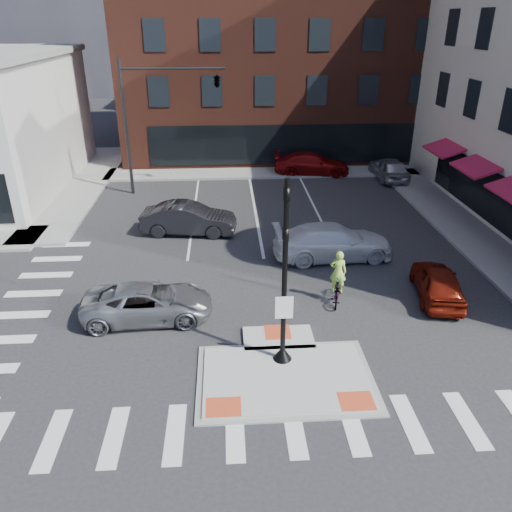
{
  "coord_description": "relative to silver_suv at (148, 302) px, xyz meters",
  "views": [
    {
      "loc": [
        -1.68,
        -12.56,
        10.02
      ],
      "look_at": [
        -0.61,
        4.16,
        2.0
      ],
      "focal_mm": 35.0,
      "sensor_mm": 36.0,
      "label": 1
    }
  ],
  "objects": [
    {
      "name": "bg_car_silver",
      "position": [
        14.1,
        16.69,
        0.1
      ],
      "size": [
        1.9,
        4.49,
        1.52
      ],
      "primitive_type": "imported",
      "rotation": [
        0.0,
        0.0,
        3.17
      ],
      "color": "silver",
      "rests_on": "ground"
    },
    {
      "name": "silver_suv",
      "position": [
        0.0,
        0.0,
        0.0
      ],
      "size": [
        4.83,
        2.42,
        1.31
      ],
      "primitive_type": "imported",
      "rotation": [
        0.0,
        0.0,
        1.62
      ],
      "color": "#9D9FA3",
      "rests_on": "ground"
    },
    {
      "name": "building_far_left",
      "position": [
        0.6,
        48.69,
        4.34
      ],
      "size": [
        10.0,
        12.0,
        10.0
      ],
      "primitive_type": "cube",
      "color": "slate",
      "rests_on": "ground"
    },
    {
      "name": "sidewalk_n",
      "position": [
        7.6,
        18.69,
        -0.58
      ],
      "size": [
        26.0,
        3.0,
        0.15
      ],
      "primitive_type": "cube",
      "color": "gray",
      "rests_on": "ground"
    },
    {
      "name": "mast_arm_signal",
      "position": [
        1.13,
        14.69,
        5.55
      ],
      "size": [
        6.1,
        2.24,
        8.0
      ],
      "color": "black",
      "rests_on": "ground"
    },
    {
      "name": "signal_pole",
      "position": [
        4.6,
        -2.92,
        1.7
      ],
      "size": [
        0.6,
        0.6,
        5.98
      ],
      "color": "black",
      "rests_on": "refuge_island"
    },
    {
      "name": "cyclist",
      "position": [
        7.11,
        0.69,
        0.08
      ],
      "size": [
        0.99,
        1.81,
        2.18
      ],
      "rotation": [
        0.0,
        0.0,
        2.9
      ],
      "color": "#3F3F44",
      "rests_on": "ground"
    },
    {
      "name": "red_sedan",
      "position": [
        11.13,
        0.79,
        0.01
      ],
      "size": [
        2.22,
        4.1,
        1.33
      ],
      "primitive_type": "imported",
      "rotation": [
        0.0,
        0.0,
        2.97
      ],
      "color": "maroon",
      "rests_on": "ground"
    },
    {
      "name": "sidewalk_e",
      "position": [
        15.4,
        6.69,
        -0.58
      ],
      "size": [
        3.0,
        24.0,
        0.15
      ],
      "primitive_type": "cube",
      "color": "gray",
      "rests_on": "ground"
    },
    {
      "name": "building_n",
      "position": [
        7.6,
        28.68,
        7.15
      ],
      "size": [
        24.4,
        18.4,
        15.5
      ],
      "color": "#54251A",
      "rests_on": "ground"
    },
    {
      "name": "bg_car_dark",
      "position": [
        1.01,
        7.98,
        0.13
      ],
      "size": [
        4.94,
        2.24,
        1.57
      ],
      "primitive_type": "imported",
      "rotation": [
        0.0,
        0.0,
        1.45
      ],
      "color": "black",
      "rests_on": "ground"
    },
    {
      "name": "white_pickup",
      "position": [
        7.77,
        4.66,
        0.13
      ],
      "size": [
        5.56,
        2.53,
        1.58
      ],
      "primitive_type": "imported",
      "rotation": [
        0.0,
        0.0,
        1.63
      ],
      "color": "white",
      "rests_on": "ground"
    },
    {
      "name": "refuge_island",
      "position": [
        4.6,
        -3.57,
        -0.61
      ],
      "size": [
        5.4,
        4.65,
        0.13
      ],
      "color": "gray",
      "rests_on": "ground"
    },
    {
      "name": "ground",
      "position": [
        4.6,
        -3.31,
        -0.66
      ],
      "size": [
        120.0,
        120.0,
        0.0
      ],
      "primitive_type": "plane",
      "color": "#28282B",
      "rests_on": "ground"
    },
    {
      "name": "building_far_right",
      "position": [
        13.6,
        50.69,
        5.34
      ],
      "size": [
        12.0,
        12.0,
        12.0
      ],
      "primitive_type": "cube",
      "color": "brown",
      "rests_on": "ground"
    },
    {
      "name": "bg_car_red",
      "position": [
        9.03,
        18.19,
        0.1
      ],
      "size": [
        5.41,
        2.67,
        1.51
      ],
      "primitive_type": "imported",
      "rotation": [
        0.0,
        0.0,
        1.46
      ],
      "color": "maroon",
      "rests_on": "ground"
    }
  ]
}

